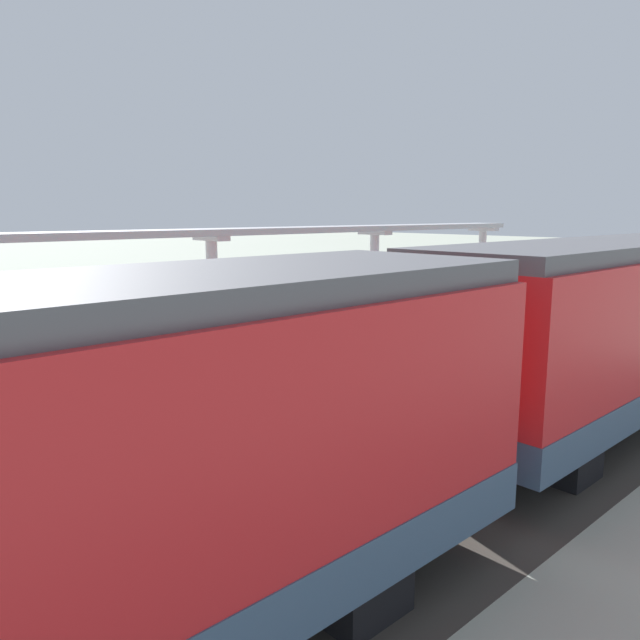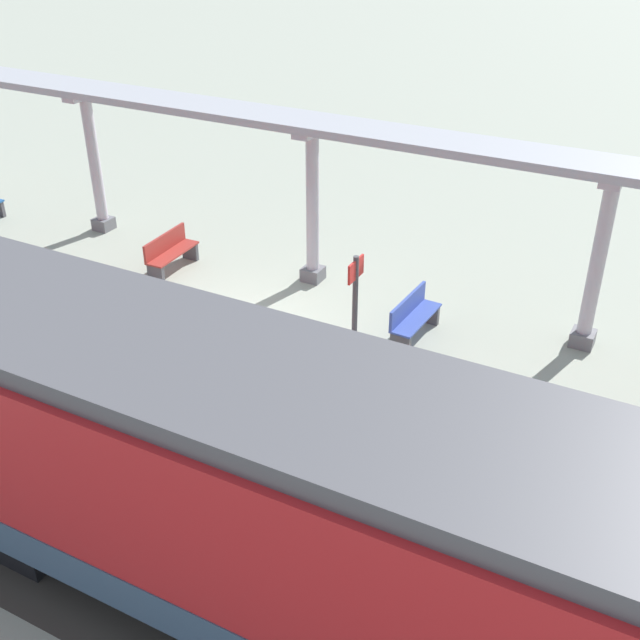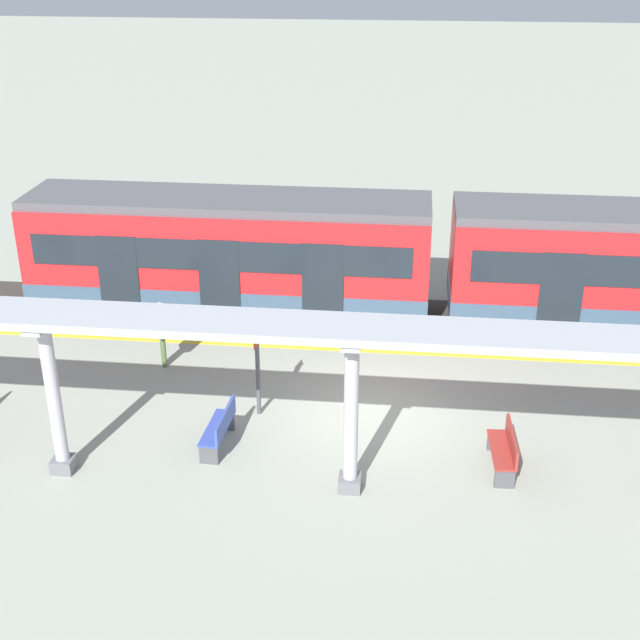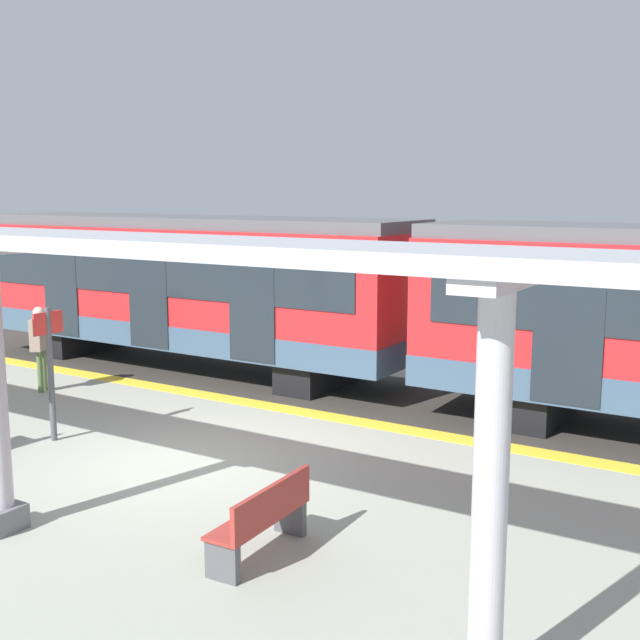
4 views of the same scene
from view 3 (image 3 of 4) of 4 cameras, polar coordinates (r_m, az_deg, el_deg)
ground_plane at (r=19.77m, az=3.36°, el=-6.14°), size 176.00×176.00×0.00m
tactile_edge_strip at (r=22.58m, az=3.82°, el=-1.94°), size 0.46×30.82×0.01m
trackbed at (r=24.23m, az=4.03°, el=0.01°), size 3.20×42.82×0.01m
train_near_carriage at (r=24.02m, az=-6.09°, el=4.42°), size 2.65×11.11×3.48m
canopy_pillar_second at (r=17.66m, az=-17.36°, el=-4.90°), size 1.10×0.44×3.44m
canopy_pillar_third at (r=16.32m, az=2.08°, el=-6.26°), size 1.10×0.44×3.44m
canopy_beam at (r=15.47m, az=2.60°, el=-0.66°), size 1.20×24.78×0.16m
bench_near_end at (r=18.43m, az=-6.67°, el=-7.19°), size 1.52×0.52×0.86m
bench_extra_slot at (r=18.02m, az=12.25°, el=-8.47°), size 1.52×0.50×0.86m
platform_info_sign at (r=19.08m, az=-4.19°, el=-2.81°), size 0.56×0.10×2.20m
passenger_waiting_near_edge at (r=21.60m, az=-10.55°, el=-0.43°), size 0.55×0.42×1.74m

